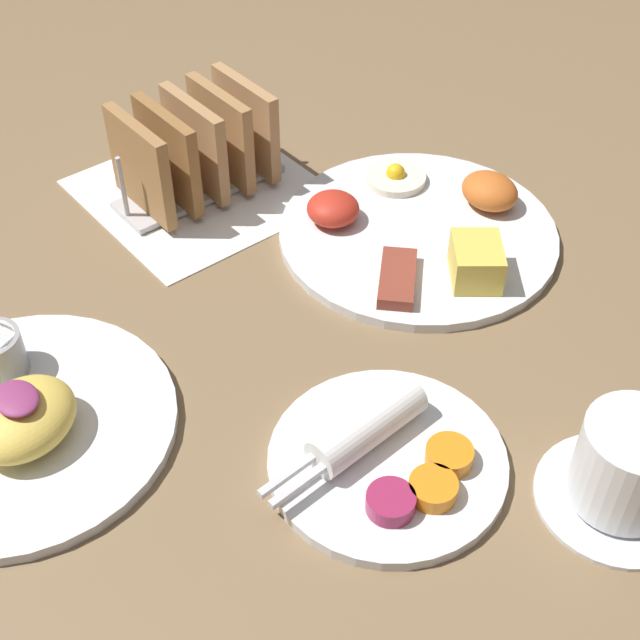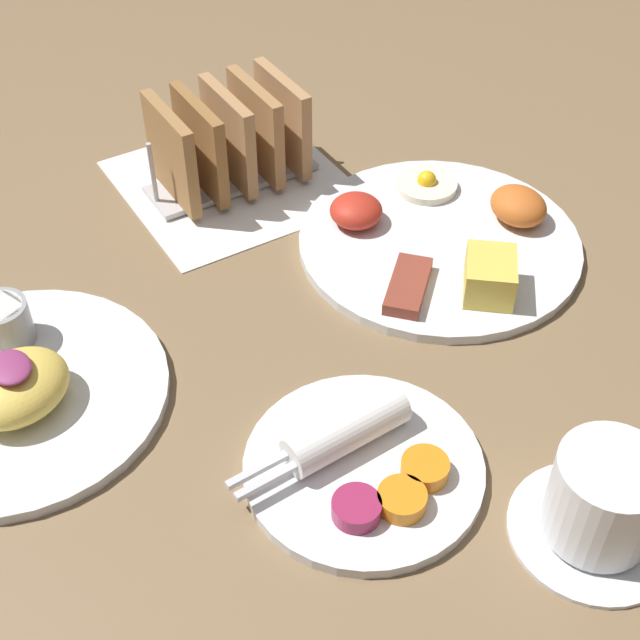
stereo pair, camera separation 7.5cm
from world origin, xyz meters
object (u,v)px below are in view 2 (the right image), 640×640
plate_condiments (363,462)px  toast_rack (229,141)px  plate_breakfast (443,238)px  plate_foreground (14,382)px  coffee_cup (602,503)px

plate_condiments → toast_rack: 0.40m
plate_breakfast → plate_foreground: plate_foreground is taller
plate_condiments → toast_rack: toast_rack is taller
toast_rack → plate_condiments: bearing=-13.1°
plate_foreground → toast_rack: bearing=121.8°
plate_breakfast → plate_condiments: plate_breakfast is taller
plate_breakfast → plate_condiments: (0.19, -0.22, -0.00)m
coffee_cup → plate_foreground: bearing=-138.0°
plate_breakfast → plate_foreground: (-0.03, -0.41, 0.00)m
plate_foreground → coffee_cup: bearing=42.0°
plate_breakfast → coffee_cup: size_ratio=2.28×
toast_rack → plate_breakfast: bearing=31.3°
plate_foreground → plate_condiments: bearing=43.1°
plate_condiments → coffee_cup: (0.13, 0.11, 0.03)m
plate_breakfast → plate_condiments: bearing=-49.3°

